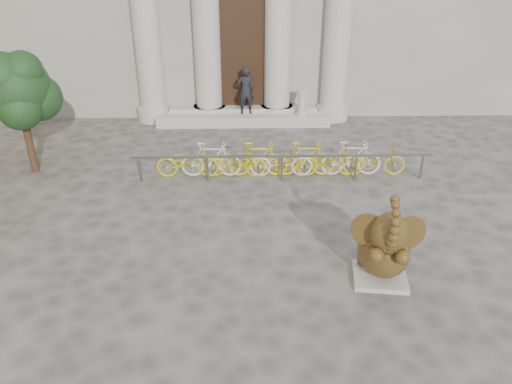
{
  "coord_description": "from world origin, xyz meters",
  "views": [
    {
      "loc": [
        0.11,
        -7.47,
        5.96
      ],
      "look_at": [
        0.3,
        1.9,
        1.1
      ],
      "focal_mm": 35.0,
      "sensor_mm": 36.0,
      "label": 1
    }
  ],
  "objects_px": {
    "tree": "(18,89)",
    "pedestrian": "(246,90)",
    "elephant_statue": "(384,248)",
    "bike_rack": "(281,159)"
  },
  "relations": [
    {
      "from": "tree",
      "to": "elephant_statue",
      "type": "bearing_deg",
      "value": -31.3
    },
    {
      "from": "elephant_statue",
      "to": "bike_rack",
      "type": "distance_m",
      "value": 4.99
    },
    {
      "from": "elephant_statue",
      "to": "pedestrian",
      "type": "height_order",
      "value": "elephant_statue"
    },
    {
      "from": "tree",
      "to": "pedestrian",
      "type": "distance_m",
      "value": 7.2
    },
    {
      "from": "tree",
      "to": "pedestrian",
      "type": "xyz_separation_m",
      "value": [
        5.93,
        3.91,
        -1.17
      ]
    },
    {
      "from": "tree",
      "to": "pedestrian",
      "type": "bearing_deg",
      "value": 33.4
    },
    {
      "from": "elephant_statue",
      "to": "bike_rack",
      "type": "bearing_deg",
      "value": 116.67
    },
    {
      "from": "elephant_statue",
      "to": "bike_rack",
      "type": "height_order",
      "value": "elephant_statue"
    },
    {
      "from": "tree",
      "to": "bike_rack",
      "type": "bearing_deg",
      "value": -3.73
    },
    {
      "from": "elephant_statue",
      "to": "pedestrian",
      "type": "xyz_separation_m",
      "value": [
        -2.57,
        9.08,
        0.44
      ]
    }
  ]
}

